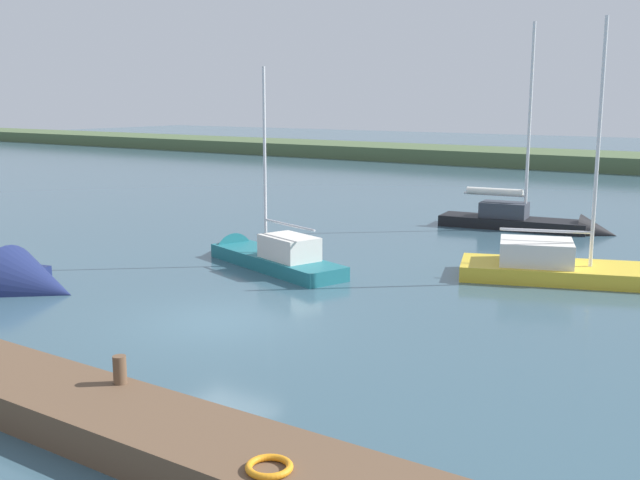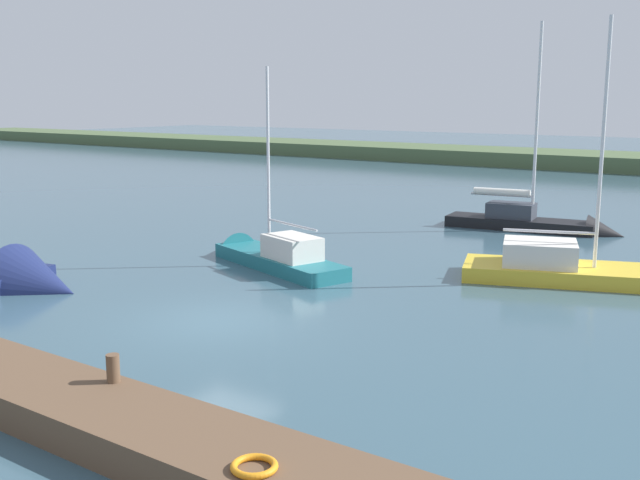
{
  "view_description": "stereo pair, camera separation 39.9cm",
  "coord_description": "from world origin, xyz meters",
  "px_view_note": "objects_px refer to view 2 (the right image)",
  "views": [
    {
      "loc": [
        -12.48,
        13.83,
        5.6
      ],
      "look_at": [
        -1.53,
        -2.32,
        1.91
      ],
      "focal_mm": 42.48,
      "sensor_mm": 36.0,
      "label": 1
    },
    {
      "loc": [
        -12.81,
        13.61,
        5.6
      ],
      "look_at": [
        -1.53,
        -2.32,
        1.91
      ],
      "focal_mm": 42.48,
      "sensor_mm": 36.0,
      "label": 2
    }
  ],
  "objects_px": {
    "life_ring_buoy": "(254,466)",
    "sailboat_outer_mooring": "(626,280)",
    "mooring_post_near": "(113,368)",
    "sailboat_behind_pier": "(267,259)",
    "sailboat_far_right": "(540,227)"
  },
  "relations": [
    {
      "from": "sailboat_far_right",
      "to": "sailboat_behind_pier",
      "type": "bearing_deg",
      "value": -122.31
    },
    {
      "from": "life_ring_buoy",
      "to": "sailboat_behind_pier",
      "type": "bearing_deg",
      "value": -51.29
    },
    {
      "from": "sailboat_behind_pier",
      "to": "mooring_post_near",
      "type": "bearing_deg",
      "value": 135.2
    },
    {
      "from": "mooring_post_near",
      "to": "sailboat_far_right",
      "type": "height_order",
      "value": "sailboat_far_right"
    },
    {
      "from": "mooring_post_near",
      "to": "sailboat_far_right",
      "type": "xyz_separation_m",
      "value": [
        0.35,
        -23.09,
        -0.71
      ]
    },
    {
      "from": "mooring_post_near",
      "to": "sailboat_outer_mooring",
      "type": "height_order",
      "value": "sailboat_outer_mooring"
    },
    {
      "from": "sailboat_behind_pier",
      "to": "sailboat_outer_mooring",
      "type": "bearing_deg",
      "value": -140.75
    },
    {
      "from": "mooring_post_near",
      "to": "sailboat_outer_mooring",
      "type": "distance_m",
      "value": 16.15
    },
    {
      "from": "life_ring_buoy",
      "to": "sailboat_outer_mooring",
      "type": "xyz_separation_m",
      "value": [
        -0.91,
        -16.36,
        -0.53
      ]
    },
    {
      "from": "life_ring_buoy",
      "to": "sailboat_far_right",
      "type": "xyz_separation_m",
      "value": [
        4.49,
        -24.13,
        -0.5
      ]
    },
    {
      "from": "sailboat_far_right",
      "to": "sailboat_outer_mooring",
      "type": "relative_size",
      "value": 1.05
    },
    {
      "from": "sailboat_outer_mooring",
      "to": "sailboat_far_right",
      "type": "bearing_deg",
      "value": 104.78
    },
    {
      "from": "life_ring_buoy",
      "to": "sailboat_far_right",
      "type": "relative_size",
      "value": 0.07
    },
    {
      "from": "mooring_post_near",
      "to": "life_ring_buoy",
      "type": "height_order",
      "value": "mooring_post_near"
    },
    {
      "from": "sailboat_outer_mooring",
      "to": "life_ring_buoy",
      "type": "bearing_deg",
      "value": -113.25
    }
  ]
}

